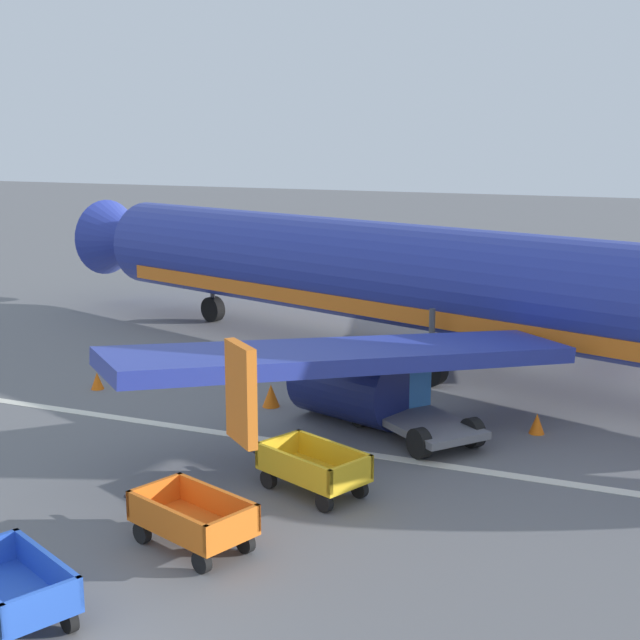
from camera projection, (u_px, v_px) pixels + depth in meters
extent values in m
cube|color=silver|center=(324.00, 448.00, 23.60)|extent=(120.00, 0.36, 0.01)
cylinder|color=#28389E|center=(409.00, 276.00, 31.95)|extent=(29.66, 12.87, 3.70)
cube|color=orange|center=(409.00, 303.00, 32.16)|extent=(26.75, 11.76, 0.56)
cone|color=#28389E|center=(127.00, 240.00, 42.56)|extent=(4.17, 4.44, 3.63)
cube|color=#28389E|center=(351.00, 355.00, 23.28)|extent=(10.37, 11.61, 1.35)
cube|color=orange|center=(241.00, 393.00, 16.60)|extent=(0.97, 0.86, 1.90)
cylinder|color=navy|center=(352.00, 384.00, 25.50)|extent=(3.70, 2.99, 2.10)
cube|color=#28389E|center=(616.00, 278.00, 35.59)|extent=(3.46, 13.14, 1.35)
cylinder|color=navy|center=(567.00, 313.00, 35.51)|extent=(3.70, 2.99, 2.10)
cylinder|color=#4C4C51|center=(212.00, 286.00, 39.03)|extent=(0.20, 0.20, 2.04)
cylinder|color=black|center=(213.00, 309.00, 39.24)|extent=(1.19, 0.77, 1.10)
cylinder|color=#4C4C51|center=(432.00, 339.00, 29.05)|extent=(0.20, 0.20, 2.04)
cylinder|color=black|center=(431.00, 370.00, 29.26)|extent=(1.19, 0.77, 1.10)
cylinder|color=#4C4C51|center=(500.00, 319.00, 32.29)|extent=(0.20, 0.20, 2.04)
cylinder|color=black|center=(499.00, 346.00, 32.50)|extent=(1.19, 0.77, 1.10)
cube|color=#234CB2|center=(12.00, 596.00, 15.16)|extent=(2.86, 2.32, 0.08)
cube|color=#234CB2|center=(47.00, 566.00, 15.52)|extent=(2.31, 1.14, 0.55)
cube|color=#234CB2|center=(42.00, 606.00, 14.23)|extent=(0.68, 1.31, 0.55)
cylinder|color=black|center=(21.00, 579.00, 16.26)|extent=(0.47, 0.33, 0.44)
cylinder|color=black|center=(69.00, 620.00, 14.90)|extent=(0.47, 0.33, 0.44)
cube|color=orange|center=(193.00, 525.00, 17.87)|extent=(2.83, 2.16, 0.08)
cube|color=orange|center=(166.00, 521.00, 17.34)|extent=(2.39, 0.94, 0.55)
cube|color=orange|center=(217.00, 501.00, 18.28)|extent=(2.39, 0.94, 0.55)
cube|color=orange|center=(156.00, 494.00, 18.60)|extent=(0.57, 1.35, 0.55)
cube|color=orange|center=(233.00, 528.00, 17.01)|extent=(0.57, 1.35, 0.55)
cylinder|color=#2D2D33|center=(139.00, 502.00, 19.08)|extent=(0.97, 0.41, 0.08)
cylinder|color=black|center=(142.00, 532.00, 18.15)|extent=(0.47, 0.30, 0.44)
cylinder|color=black|center=(185.00, 515.00, 18.95)|extent=(0.47, 0.30, 0.44)
cylinder|color=black|center=(202.00, 562.00, 16.90)|extent=(0.47, 0.30, 0.44)
cylinder|color=black|center=(245.00, 542.00, 17.71)|extent=(0.47, 0.30, 0.44)
cube|color=gold|center=(313.00, 473.00, 20.60)|extent=(2.85, 2.27, 0.08)
cube|color=gold|center=(292.00, 467.00, 20.10)|extent=(2.34, 1.07, 0.55)
cube|color=gold|center=(333.00, 453.00, 20.98)|extent=(2.34, 1.07, 0.55)
cube|color=gold|center=(279.00, 447.00, 21.38)|extent=(0.64, 1.33, 0.55)
cube|color=gold|center=(351.00, 474.00, 19.70)|extent=(0.64, 1.33, 0.55)
cylinder|color=#2D2D33|center=(263.00, 455.00, 21.88)|extent=(0.95, 0.46, 0.08)
cylinder|color=black|center=(269.00, 479.00, 20.94)|extent=(0.47, 0.32, 0.44)
cylinder|color=black|center=(303.00, 467.00, 21.70)|extent=(0.47, 0.32, 0.44)
cylinder|color=black|center=(324.00, 502.00, 19.62)|extent=(0.47, 0.32, 0.44)
cylinder|color=black|center=(359.00, 488.00, 20.38)|extent=(0.47, 0.32, 0.44)
cube|color=slate|center=(426.00, 424.00, 23.96)|extent=(3.61, 3.41, 0.20)
cube|color=#3370B7|center=(387.00, 377.00, 25.47)|extent=(2.51, 2.54, 1.50)
cube|color=#19232D|center=(372.00, 365.00, 26.12)|extent=(1.06, 1.32, 0.67)
cylinder|color=black|center=(361.00, 413.00, 25.27)|extent=(0.81, 0.73, 0.80)
cylinder|color=black|center=(410.00, 404.00, 26.08)|extent=(0.81, 0.73, 0.80)
cylinder|color=black|center=(420.00, 443.00, 22.81)|extent=(0.81, 0.73, 0.80)
cylinder|color=black|center=(473.00, 433.00, 23.62)|extent=(0.81, 0.73, 0.80)
cone|color=orange|center=(537.00, 424.00, 24.70)|extent=(0.44, 0.44, 0.57)
cone|color=orange|center=(271.00, 395.00, 27.11)|extent=(0.53, 0.53, 0.70)
cone|color=orange|center=(97.00, 381.00, 28.97)|extent=(0.42, 0.42, 0.56)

